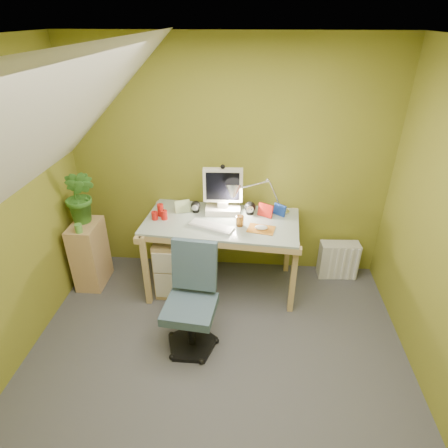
# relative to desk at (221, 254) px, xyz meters

# --- Properties ---
(floor) EXTENTS (3.20, 3.20, 0.01)m
(floor) POSITION_rel_desk_xyz_m (0.04, -1.18, -0.40)
(floor) COLOR #47474C
(floor) RESTS_ON ground
(ceiling) EXTENTS (3.20, 3.20, 0.01)m
(ceiling) POSITION_rel_desk_xyz_m (0.04, -1.18, 2.01)
(ceiling) COLOR white
(ceiling) RESTS_ON wall_back
(wall_back) EXTENTS (3.20, 0.01, 2.40)m
(wall_back) POSITION_rel_desk_xyz_m (0.04, 0.42, 0.81)
(wall_back) COLOR olive
(wall_back) RESTS_ON floor
(slope_ceiling) EXTENTS (1.10, 3.20, 1.10)m
(slope_ceiling) POSITION_rel_desk_xyz_m (-0.96, -1.18, 1.46)
(slope_ceiling) COLOR white
(slope_ceiling) RESTS_ON wall_left
(desk) EXTENTS (1.52, 0.84, 0.79)m
(desk) POSITION_rel_desk_xyz_m (0.00, 0.00, 0.00)
(desk) COLOR tan
(desk) RESTS_ON floor
(monitor) EXTENTS (0.36, 0.22, 0.48)m
(monitor) POSITION_rel_desk_xyz_m (0.00, 0.18, 0.63)
(monitor) COLOR silver
(monitor) RESTS_ON desk
(speaker_left) EXTENTS (0.11, 0.11, 0.12)m
(speaker_left) POSITION_rel_desk_xyz_m (-0.27, 0.16, 0.45)
(speaker_left) COLOR black
(speaker_left) RESTS_ON desk
(speaker_right) EXTENTS (0.13, 0.13, 0.13)m
(speaker_right) POSITION_rel_desk_xyz_m (0.27, 0.16, 0.46)
(speaker_right) COLOR black
(speaker_right) RESTS_ON desk
(keyboard) EXTENTS (0.44, 0.28, 0.02)m
(keyboard) POSITION_rel_desk_xyz_m (-0.08, -0.14, 0.40)
(keyboard) COLOR silver
(keyboard) RESTS_ON desk
(mousepad) EXTENTS (0.27, 0.22, 0.01)m
(mousepad) POSITION_rel_desk_xyz_m (0.38, -0.14, 0.40)
(mousepad) COLOR #B86D1C
(mousepad) RESTS_ON desk
(mouse) EXTENTS (0.13, 0.10, 0.04)m
(mouse) POSITION_rel_desk_xyz_m (0.38, -0.14, 0.41)
(mouse) COLOR white
(mouse) RESTS_ON mousepad
(amber_tumbler) EXTENTS (0.08, 0.08, 0.10)m
(amber_tumbler) POSITION_rel_desk_xyz_m (0.18, -0.08, 0.44)
(amber_tumbler) COLOR #8E5114
(amber_tumbler) RESTS_ON desk
(candle_cluster) EXTENTS (0.18, 0.16, 0.12)m
(candle_cluster) POSITION_rel_desk_xyz_m (-0.60, 0.01, 0.45)
(candle_cluster) COLOR red
(candle_cluster) RESTS_ON desk
(photo_frame_red) EXTENTS (0.14, 0.09, 0.13)m
(photo_frame_red) POSITION_rel_desk_xyz_m (0.42, 0.12, 0.46)
(photo_frame_red) COLOR #B31B13
(photo_frame_red) RESTS_ON desk
(photo_frame_blue) EXTENTS (0.11, 0.10, 0.11)m
(photo_frame_blue) POSITION_rel_desk_xyz_m (0.56, 0.16, 0.45)
(photo_frame_blue) COLOR #16399A
(photo_frame_blue) RESTS_ON desk
(photo_frame_green) EXTENTS (0.15, 0.07, 0.13)m
(photo_frame_green) POSITION_rel_desk_xyz_m (-0.40, 0.14, 0.46)
(photo_frame_green) COLOR #A4B97F
(photo_frame_green) RESTS_ON desk
(desk_lamp) EXTENTS (0.53, 0.25, 0.55)m
(desk_lamp) POSITION_rel_desk_xyz_m (0.45, 0.18, 0.67)
(desk_lamp) COLOR #B1B2B6
(desk_lamp) RESTS_ON desk
(side_ledge) EXTENTS (0.26, 0.40, 0.70)m
(side_ledge) POSITION_rel_desk_xyz_m (-1.36, -0.05, -0.04)
(side_ledge) COLOR tan
(side_ledge) RESTS_ON floor
(potted_plant) EXTENTS (0.35, 0.31, 0.56)m
(potted_plant) POSITION_rel_desk_xyz_m (-1.36, 0.00, 0.59)
(potted_plant) COLOR #367226
(potted_plant) RESTS_ON side_ledge
(green_cup) EXTENTS (0.08, 0.08, 0.09)m
(green_cup) POSITION_rel_desk_xyz_m (-1.34, -0.20, 0.36)
(green_cup) COLOR #5C9F42
(green_cup) RESTS_ON side_ledge
(task_chair) EXTENTS (0.51, 0.51, 0.84)m
(task_chair) POSITION_rel_desk_xyz_m (-0.18, -0.85, 0.03)
(task_chair) COLOR #394F5E
(task_chair) RESTS_ON floor
(radiator) EXTENTS (0.42, 0.19, 0.41)m
(radiator) POSITION_rel_desk_xyz_m (1.24, 0.28, -0.19)
(radiator) COLOR silver
(radiator) RESTS_ON floor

